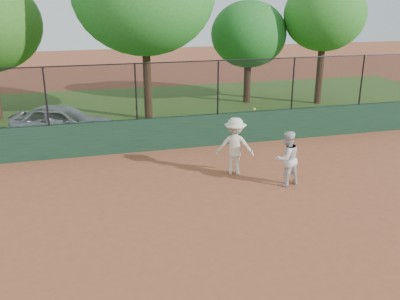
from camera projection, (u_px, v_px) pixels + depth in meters
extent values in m
plane|color=brown|center=(192.00, 227.00, 10.91)|extent=(80.00, 80.00, 0.00)
cube|color=#193824|center=(152.00, 134.00, 16.19)|extent=(26.00, 0.20, 1.20)
cube|color=#31591B|center=(133.00, 111.00, 21.86)|extent=(36.00, 12.00, 0.01)
imported|color=silver|center=(62.00, 122.00, 17.53)|extent=(4.31, 2.92, 1.36)
imported|color=silver|center=(287.00, 158.00, 13.12)|extent=(0.92, 0.79, 1.67)
imported|color=beige|center=(235.00, 146.00, 13.93)|extent=(1.35, 1.08, 1.83)
sphere|color=#C6E933|center=(254.00, 109.00, 13.39)|extent=(0.07, 0.07, 0.07)
cube|color=black|center=(150.00, 91.00, 15.66)|extent=(26.00, 0.02, 2.00)
cylinder|color=black|center=(149.00, 63.00, 15.34)|extent=(26.00, 0.04, 0.04)
cylinder|color=black|center=(46.00, 97.00, 14.81)|extent=(0.06, 0.06, 2.00)
cylinder|color=black|center=(136.00, 92.00, 15.54)|extent=(0.06, 0.06, 2.00)
cylinder|color=black|center=(218.00, 88.00, 16.28)|extent=(0.06, 0.06, 2.00)
cylinder|color=black|center=(293.00, 84.00, 17.01)|extent=(0.06, 0.06, 2.00)
cylinder|color=black|center=(362.00, 80.00, 17.74)|extent=(0.06, 0.06, 2.00)
cylinder|color=#412A17|center=(147.00, 85.00, 20.11)|extent=(0.36, 0.36, 3.14)
cylinder|color=#402715|center=(247.00, 83.00, 23.48)|extent=(0.36, 0.36, 2.03)
ellipsoid|color=#1E5D1F|center=(249.00, 34.00, 22.66)|extent=(3.89, 3.54, 3.36)
cylinder|color=#462C19|center=(319.00, 76.00, 23.11)|extent=(0.36, 0.36, 2.89)
ellipsoid|color=#286B1E|center=(325.00, 15.00, 22.11)|extent=(4.15, 3.78, 3.59)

